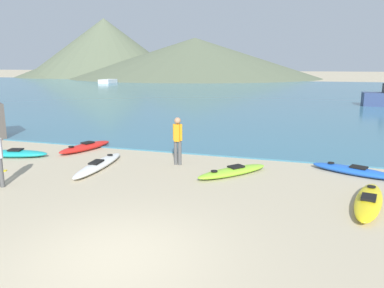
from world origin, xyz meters
The scene contains 13 objects.
ground_plane centered at (0.00, 0.00, 0.00)m, with size 400.00×400.00×0.00m, color tan.
bay_water centered at (0.00, 43.34, 0.03)m, with size 160.00×70.00×0.06m, color teal.
far_hill_left centered at (-60.66, 92.96, 4.07)m, with size 41.07×41.07×8.14m, color #5B664C.
far_hill_midleft centered at (-56.06, 95.17, 8.39)m, with size 45.48×45.48×16.79m, color #5B664C.
far_hill_midright centered at (-27.77, 94.17, 5.32)m, with size 67.25×67.25×10.63m, color #5B664C.
kayak_on_sand_0 centered at (-3.65, 5.39, 0.13)m, with size 0.91×3.51×0.30m.
kayak_on_sand_1 centered at (1.06, 6.01, 0.13)m, with size 2.25×2.58×0.30m.
kayak_on_sand_2 centered at (-7.80, 5.78, 0.14)m, with size 2.90×1.45×0.33m.
kayak_on_sand_3 centered at (4.99, 4.34, 0.14)m, with size 1.23×3.17×0.32m.
kayak_on_sand_4 centered at (4.91, 7.31, 0.13)m, with size 2.86×1.69×0.31m.
kayak_on_sand_5 centered at (-5.71, 7.69, 0.15)m, with size 1.33×2.79×0.34m.
person_near_waterline centered at (-1.14, 6.70, 1.01)m, with size 0.36×0.25×1.76m.
moored_boat_0 centered at (-34.33, 58.83, 0.41)m, with size 2.46×4.45×0.70m.
Camera 1 is at (3.42, -5.81, 3.62)m, focal length 35.00 mm.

